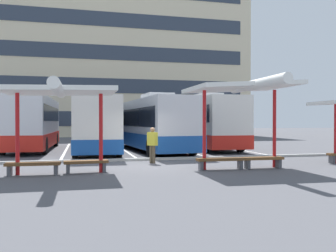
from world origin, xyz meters
TOP-DOWN VIEW (x-y plane):
  - ground_plane at (0.00, 0.00)m, footprint 160.00×160.00m
  - terminal_building at (0.03, 35.28)m, footprint 38.91×12.30m
  - coach_bus_0 at (-5.82, 9.91)m, footprint 2.72×10.30m
  - coach_bus_1 at (-1.79, 8.29)m, footprint 2.83×12.15m
  - coach_bus_2 at (1.70, 7.99)m, footprint 3.61×11.99m
  - coach_bus_3 at (5.70, 9.54)m, footprint 2.75×11.78m
  - lane_stripe_0 at (-7.42, 9.34)m, footprint 0.16×14.00m
  - lane_stripe_1 at (-3.71, 9.34)m, footprint 0.16×14.00m
  - lane_stripe_2 at (0.00, 9.34)m, footprint 0.16×14.00m
  - lane_stripe_3 at (3.71, 9.34)m, footprint 0.16×14.00m
  - lane_stripe_4 at (7.42, 9.34)m, footprint 0.16×14.00m
  - waiting_shelter_1 at (-3.46, -1.95)m, footprint 3.87×4.54m
  - bench_1 at (-4.36, -1.88)m, footprint 1.84×0.50m
  - bench_2 at (-2.56, -1.67)m, footprint 1.61×0.55m
  - waiting_shelter_2 at (3.44, -2.14)m, footprint 4.03×4.92m
  - bench_3 at (2.54, -2.03)m, footprint 1.92×0.52m
  - bench_4 at (4.34, -2.05)m, footprint 1.66×0.46m
  - platform_kerb at (0.00, 1.89)m, footprint 44.00×0.24m
  - waiting_passenger_0 at (0.37, 0.69)m, footprint 0.45×0.50m

SIDE VIEW (x-z plane):
  - ground_plane at x=0.00m, z-range 0.00..0.00m
  - lane_stripe_0 at x=-7.42m, z-range 0.00..0.01m
  - lane_stripe_1 at x=-3.71m, z-range 0.00..0.01m
  - lane_stripe_2 at x=0.00m, z-range 0.00..0.01m
  - lane_stripe_3 at x=3.71m, z-range 0.00..0.01m
  - lane_stripe_4 at x=7.42m, z-range 0.00..0.01m
  - platform_kerb at x=0.00m, z-range 0.00..0.12m
  - bench_2 at x=-2.56m, z-range 0.11..0.56m
  - bench_4 at x=4.34m, z-range 0.11..0.56m
  - bench_1 at x=-4.36m, z-range 0.11..0.56m
  - bench_3 at x=2.54m, z-range 0.12..0.57m
  - waiting_passenger_0 at x=0.37m, z-range 0.12..1.73m
  - coach_bus_2 at x=1.70m, z-range -0.15..3.44m
  - coach_bus_1 at x=-1.79m, z-range -0.13..3.43m
  - coach_bus_0 at x=-5.82m, z-range -0.14..3.62m
  - coach_bus_3 at x=5.70m, z-range -0.13..3.63m
  - waiting_shelter_1 at x=-3.46m, z-range 1.33..4.45m
  - waiting_shelter_2 at x=3.44m, z-range 1.45..4.88m
  - terminal_building at x=0.03m, z-range -1.37..21.67m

